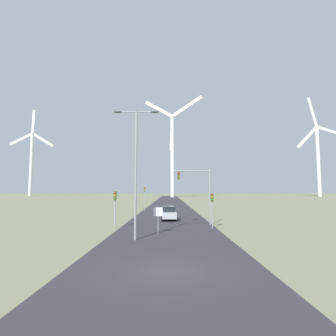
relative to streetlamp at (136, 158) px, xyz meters
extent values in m
plane|color=#757A5B|center=(2.55, -7.79, -6.53)|extent=(600.00, 600.00, 0.00)
cube|color=#2D2D33|center=(2.55, 40.21, -6.53)|extent=(10.00, 240.00, 0.01)
cylinder|color=#93999E|center=(0.00, 0.00, -1.35)|extent=(0.18, 0.18, 10.36)
cylinder|color=#93999E|center=(0.00, 0.00, 3.78)|extent=(3.03, 0.10, 0.10)
ellipsoid|color=#4C4C51|center=(-1.52, 0.00, 3.78)|extent=(0.70, 0.32, 0.20)
ellipsoid|color=#4C4C51|center=(1.52, 0.00, 3.78)|extent=(0.70, 0.32, 0.20)
cylinder|color=#93999E|center=(1.68, 3.17, -5.45)|extent=(0.07, 0.07, 2.17)
cube|color=white|center=(1.68, 3.15, -4.59)|extent=(0.81, 0.01, 0.81)
cube|color=red|center=(1.68, 3.17, -4.59)|extent=(0.76, 0.02, 0.76)
cylinder|color=#93999E|center=(-3.03, 6.80, -4.64)|extent=(0.11, 0.11, 3.79)
cube|color=#4C511E|center=(-3.03, 6.80, -3.19)|extent=(0.28, 0.24, 0.90)
sphere|color=red|center=(-3.03, 6.66, -2.92)|extent=(0.16, 0.16, 0.16)
sphere|color=gold|center=(-3.03, 6.66, -3.19)|extent=(0.16, 0.16, 0.16)
sphere|color=green|center=(-3.03, 6.66, -3.46)|extent=(0.16, 0.16, 0.16)
cylinder|color=#93999E|center=(7.11, 6.26, -4.71)|extent=(0.11, 0.11, 3.64)
cube|color=#4C511E|center=(7.11, 6.26, -3.34)|extent=(0.28, 0.24, 0.90)
sphere|color=red|center=(7.11, 6.13, -3.07)|extent=(0.16, 0.16, 0.16)
sphere|color=gold|center=(7.11, 6.13, -3.34)|extent=(0.16, 0.16, 0.16)
sphere|color=green|center=(7.11, 6.13, -3.61)|extent=(0.16, 0.16, 0.16)
cylinder|color=#93999E|center=(-1.88, 27.65, -4.28)|extent=(0.11, 0.11, 4.50)
cube|color=#4C511E|center=(-1.88, 27.65, -2.48)|extent=(0.28, 0.24, 0.90)
sphere|color=red|center=(-1.88, 27.51, -2.21)|extent=(0.16, 0.16, 0.16)
sphere|color=gold|center=(-1.88, 27.51, -2.48)|extent=(0.16, 0.16, 0.16)
sphere|color=green|center=(-1.88, 27.51, -2.75)|extent=(0.16, 0.16, 0.16)
cylinder|color=#93999E|center=(7.32, 8.94, -3.35)|extent=(0.14, 0.14, 6.37)
cylinder|color=#93999E|center=(5.23, 8.94, -0.42)|extent=(4.16, 0.12, 0.12)
cube|color=#4C511E|center=(3.78, 8.94, -0.97)|extent=(0.28, 0.24, 0.90)
sphere|color=red|center=(3.78, 8.81, -0.70)|extent=(0.18, 0.18, 0.18)
cube|color=#B7BCC1|center=(2.64, 13.71, -5.80)|extent=(1.98, 4.18, 0.80)
cube|color=#1E2328|center=(2.64, 13.56, -5.05)|extent=(1.65, 2.17, 0.70)
cylinder|color=black|center=(1.82, 14.99, -6.20)|extent=(0.22, 0.66, 0.66)
cylinder|color=black|center=(3.47, 14.99, -6.20)|extent=(0.22, 0.66, 0.66)
cylinder|color=black|center=(1.82, 12.44, -6.20)|extent=(0.22, 0.66, 0.66)
cylinder|color=black|center=(3.47, 12.44, -6.20)|extent=(0.22, 0.66, 0.66)
cylinder|color=white|center=(-94.30, 161.13, 15.50)|extent=(2.20, 2.20, 44.06)
sphere|color=white|center=(-94.30, 161.13, 37.52)|extent=(2.60, 2.60, 2.60)
cube|color=white|center=(-102.00, 160.50, 33.34)|extent=(15.15, 1.75, 9.34)
cube|color=white|center=(-86.84, 161.75, 32.93)|extent=(14.80, 1.72, 10.04)
cube|color=white|center=(-94.07, 161.15, 46.31)|extent=(2.26, 0.68, 16.31)
cylinder|color=white|center=(4.42, 125.96, 16.55)|extent=(2.20, 2.20, 46.17)
sphere|color=white|center=(4.42, 125.96, 39.64)|extent=(2.60, 2.60, 2.60)
cube|color=white|center=(-3.71, 129.09, 45.02)|extent=(16.28, 6.66, 11.61)
cube|color=white|center=(4.13, 126.07, 29.41)|extent=(2.40, 1.32, 19.22)
cube|color=white|center=(12.83, 122.72, 44.49)|extent=(16.73, 6.84, 10.67)
cylinder|color=white|center=(96.32, 142.77, 15.52)|extent=(2.20, 2.20, 44.11)
sphere|color=white|center=(96.32, 142.77, 37.58)|extent=(2.60, 2.60, 2.60)
cube|color=white|center=(105.92, 143.98, 34.99)|extent=(18.46, 2.83, 6.57)
cube|color=white|center=(93.75, 142.44, 47.24)|extent=(6.60, 1.32, 18.54)
cube|color=white|center=(89.31, 141.88, 30.50)|extent=(14.45, 2.32, 14.52)
camera|label=1|loc=(2.70, -20.97, -2.63)|focal=28.00mm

